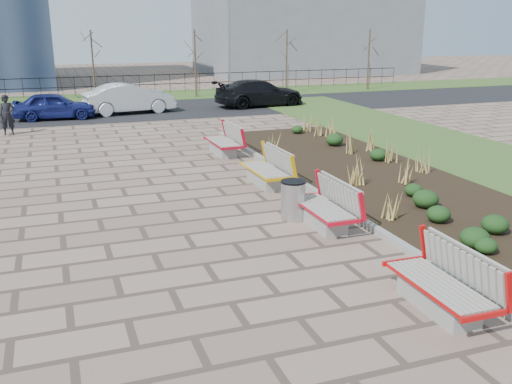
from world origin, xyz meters
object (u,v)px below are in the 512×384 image
object	(u,v)px
litter_bin	(293,201)
car_blue	(55,106)
bench_c	(265,168)
car_silver	(129,98)
car_black	(260,93)
bench_b	(322,205)
bench_d	(223,140)
lamp_east	(229,46)
bench_a	(439,281)
pedestrian	(7,115)

from	to	relation	value
litter_bin	car_blue	distance (m)	17.72
bench_c	car_silver	world-z (taller)	car_silver
car_blue	car_black	bearing A→B (deg)	-82.25
bench_b	bench_d	world-z (taller)	same
litter_bin	lamp_east	distance (m)	23.33
lamp_east	bench_d	bearing A→B (deg)	-108.01
car_silver	lamp_east	xyz separation A→B (m)	(6.75, 4.80, 2.28)
car_blue	car_silver	bearing A→B (deg)	-75.98
bench_d	bench_a	bearing A→B (deg)	-91.24
car_black	bench_d	bearing A→B (deg)	148.33
bench_a	car_silver	xyz separation A→B (m)	(-1.75, 22.53, 0.26)
pedestrian	lamp_east	xyz separation A→B (m)	(12.19, 8.98, 2.22)
pedestrian	bench_a	bearing A→B (deg)	-73.20
litter_bin	car_silver	distance (m)	17.80
bench_c	pedestrian	distance (m)	12.78
bench_d	pedestrian	xyz separation A→B (m)	(-7.19, 6.39, 0.32)
bench_b	litter_bin	distance (m)	0.77
bench_a	bench_c	world-z (taller)	same
bench_d	lamp_east	distance (m)	16.37
car_blue	car_silver	size ratio (longest dim) A/B	0.83
car_blue	lamp_east	size ratio (longest dim) A/B	0.62
pedestrian	car_black	xyz separation A→B (m)	(12.49, 4.40, -0.08)
bench_a	car_silver	bearing A→B (deg)	95.17
bench_b	bench_c	size ratio (longest dim) A/B	1.00
car_silver	bench_c	bearing A→B (deg)	179.20
litter_bin	car_silver	bearing A→B (deg)	94.24
pedestrian	car_silver	world-z (taller)	pedestrian
bench_b	car_silver	size ratio (longest dim) A/B	0.47
bench_d	car_silver	xyz separation A→B (m)	(-1.75, 10.58, 0.26)
bench_b	car_silver	xyz separation A→B (m)	(-1.75, 18.39, 0.26)
bench_c	lamp_east	size ratio (longest dim) A/B	0.35
car_blue	lamp_east	bearing A→B (deg)	-59.17
car_black	lamp_east	bearing A→B (deg)	-1.69
bench_a	bench_d	xyz separation A→B (m)	(0.00, 11.95, 0.00)
bench_a	bench_d	bearing A→B (deg)	90.74
car_silver	car_black	bearing A→B (deg)	-95.80
bench_d	bench_b	bearing A→B (deg)	-91.24
litter_bin	car_silver	world-z (taller)	car_silver
car_black	bench_c	bearing A→B (deg)	154.98
car_silver	lamp_east	distance (m)	8.59
bench_d	pedestrian	distance (m)	9.63
car_blue	bench_a	bearing A→B (deg)	-163.52
bench_a	pedestrian	xyz separation A→B (m)	(-7.19, 18.35, 0.32)
pedestrian	litter_bin	bearing A→B (deg)	-68.11
bench_d	car_silver	bearing A→B (deg)	98.15
bench_c	litter_bin	distance (m)	3.02
pedestrian	lamp_east	distance (m)	15.30
bench_b	lamp_east	bearing A→B (deg)	77.63
bench_b	car_black	xyz separation A→B (m)	(5.31, 18.60, 0.24)
bench_a	litter_bin	distance (m)	4.80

